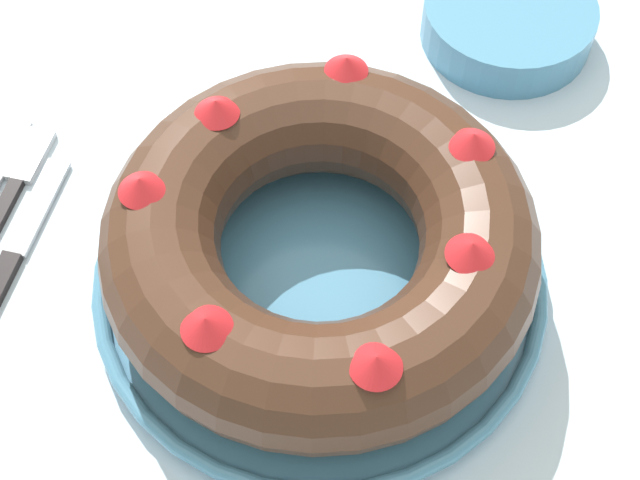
# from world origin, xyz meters

# --- Properties ---
(dining_table) EXTENTS (1.42, 1.17, 0.73)m
(dining_table) POSITION_xyz_m (0.00, 0.00, 0.65)
(dining_table) COLOR silver
(dining_table) RESTS_ON ground_plane
(serving_dish) EXTENTS (0.35, 0.35, 0.02)m
(serving_dish) POSITION_xyz_m (0.02, 0.01, 0.74)
(serving_dish) COLOR #518EB2
(serving_dish) RESTS_ON dining_table
(bundt_cake) EXTENTS (0.32, 0.32, 0.10)m
(bundt_cake) POSITION_xyz_m (0.02, 0.01, 0.79)
(bundt_cake) COLOR #4C2D1E
(bundt_cake) RESTS_ON serving_dish
(fork) EXTENTS (0.02, 0.20, 0.01)m
(fork) POSITION_xyz_m (-0.25, 0.02, 0.73)
(fork) COLOR black
(fork) RESTS_ON dining_table
(cake_knife) EXTENTS (0.02, 0.18, 0.01)m
(cake_knife) POSITION_xyz_m (-0.22, -0.02, 0.73)
(cake_knife) COLOR black
(cake_knife) RESTS_ON dining_table
(side_bowl) EXTENTS (0.16, 0.16, 0.04)m
(side_bowl) POSITION_xyz_m (0.13, 0.32, 0.75)
(side_bowl) COLOR #518EB2
(side_bowl) RESTS_ON dining_table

